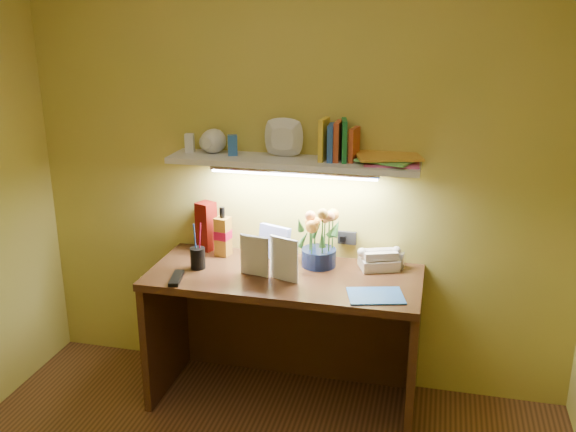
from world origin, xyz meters
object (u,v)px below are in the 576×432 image
(whisky_bottle, at_px, (223,231))
(flower_bouquet, at_px, (319,237))
(desk_clock, at_px, (396,260))
(desk, at_px, (284,339))
(telephone, at_px, (379,258))

(whisky_bottle, bearing_deg, flower_bouquet, -2.93)
(desk_clock, xyz_separation_m, whisky_bottle, (-0.94, -0.04, 0.10))
(whisky_bottle, bearing_deg, desk, -25.16)
(flower_bouquet, xyz_separation_m, desk_clock, (0.40, 0.07, -0.12))
(flower_bouquet, height_order, desk_clock, flower_bouquet)
(desk_clock, bearing_deg, flower_bouquet, -162.55)
(desk_clock, relative_size, whisky_bottle, 0.31)
(telephone, distance_m, desk_clock, 0.09)
(telephone, height_order, whisky_bottle, whisky_bottle)
(desk, height_order, telephone, telephone)
(desk, relative_size, telephone, 7.24)
(telephone, bearing_deg, desk, -178.14)
(flower_bouquet, height_order, whisky_bottle, flower_bouquet)
(telephone, bearing_deg, flower_bouquet, 165.99)
(flower_bouquet, xyz_separation_m, telephone, (0.31, 0.04, -0.10))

